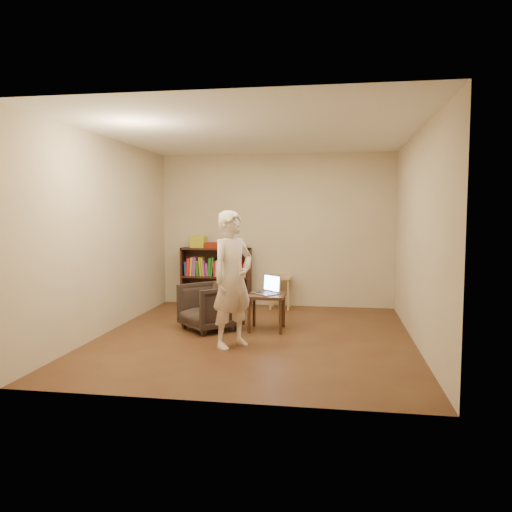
% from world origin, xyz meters
% --- Properties ---
extents(floor, '(4.50, 4.50, 0.00)m').
position_xyz_m(floor, '(0.00, 0.00, 0.00)').
color(floor, '#462316').
rests_on(floor, ground).
extents(ceiling, '(4.50, 4.50, 0.00)m').
position_xyz_m(ceiling, '(0.00, 0.00, 2.60)').
color(ceiling, white).
rests_on(ceiling, wall_back).
extents(wall_back, '(4.00, 0.00, 4.00)m').
position_xyz_m(wall_back, '(0.00, 2.25, 1.30)').
color(wall_back, beige).
rests_on(wall_back, floor).
extents(wall_left, '(0.00, 4.50, 4.50)m').
position_xyz_m(wall_left, '(-2.00, 0.00, 1.30)').
color(wall_left, beige).
rests_on(wall_left, floor).
extents(wall_right, '(0.00, 4.50, 4.50)m').
position_xyz_m(wall_right, '(2.00, 0.00, 1.30)').
color(wall_right, beige).
rests_on(wall_right, floor).
extents(bookshelf, '(1.20, 0.30, 1.00)m').
position_xyz_m(bookshelf, '(-1.02, 2.09, 0.44)').
color(bookshelf, black).
rests_on(bookshelf, floor).
extents(box_yellow, '(0.25, 0.19, 0.20)m').
position_xyz_m(box_yellow, '(-1.33, 2.08, 1.10)').
color(box_yellow, gold).
rests_on(box_yellow, bookshelf).
extents(red_cloth, '(0.29, 0.22, 0.09)m').
position_xyz_m(red_cloth, '(-1.06, 2.05, 1.05)').
color(red_cloth, maroon).
rests_on(red_cloth, bookshelf).
extents(box_green, '(0.16, 0.16, 0.16)m').
position_xyz_m(box_green, '(-0.77, 2.06, 1.08)').
color(box_green, '#1F691C').
rests_on(box_green, bookshelf).
extents(box_white, '(0.12, 0.12, 0.08)m').
position_xyz_m(box_white, '(-0.54, 2.09, 1.04)').
color(box_white, silver).
rests_on(box_white, bookshelf).
extents(stool, '(0.38, 0.38, 0.55)m').
position_xyz_m(stool, '(0.11, 1.97, 0.44)').
color(stool, '#A57F50').
rests_on(stool, floor).
extents(armchair, '(0.98, 0.98, 0.64)m').
position_xyz_m(armchair, '(-0.68, 0.30, 0.32)').
color(armchair, '#2C211D').
rests_on(armchair, floor).
extents(side_table, '(0.49, 0.49, 0.50)m').
position_xyz_m(side_table, '(0.10, 0.40, 0.41)').
color(side_table, black).
rests_on(side_table, floor).
extents(laptop, '(0.43, 0.43, 0.26)m').
position_xyz_m(laptop, '(0.10, 0.44, 0.56)').
color(laptop, '#AAA9AE').
rests_on(laptop, side_table).
extents(person, '(0.66, 0.71, 1.63)m').
position_xyz_m(person, '(-0.19, -0.50, 0.82)').
color(person, beige).
rests_on(person, floor).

